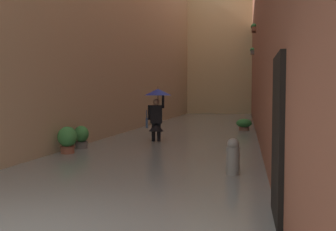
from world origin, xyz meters
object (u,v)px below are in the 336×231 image
person_wading (157,107)px  potted_plant_mid_right (67,141)px  potted_plant_far_left (244,125)px  mooring_bollard (233,162)px  potted_plant_near_right (81,139)px

person_wading → potted_plant_mid_right: (1.68, 2.99, -0.83)m
potted_plant_far_left → potted_plant_mid_right: bearing=59.0°
potted_plant_mid_right → mooring_bollard: 4.65m
potted_plant_far_left → potted_plant_mid_right: (4.47, 7.44, 0.10)m
potted_plant_near_right → potted_plant_far_left: bearing=-124.9°
potted_plant_far_left → potted_plant_near_right: bearing=55.1°
person_wading → potted_plant_mid_right: 3.52m
person_wading → potted_plant_far_left: (-2.79, -4.45, -0.93)m
person_wading → potted_plant_near_right: person_wading is taller
potted_plant_far_left → potted_plant_mid_right: size_ratio=0.78×
potted_plant_near_right → mooring_bollard: mooring_bollard is taller
potted_plant_far_left → mooring_bollard: 9.16m
person_wading → potted_plant_far_left: bearing=-122.1°
person_wading → potted_plant_mid_right: person_wading is taller
person_wading → mooring_bollard: size_ratio=2.23×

